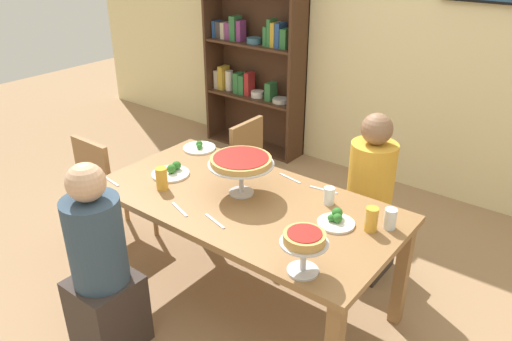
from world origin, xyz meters
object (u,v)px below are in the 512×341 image
at_px(bookshelf, 255,42).
at_px(water_glass_clear_spare, 329,196).
at_px(salad_plate_spare, 172,172).
at_px(chair_head_west, 109,185).
at_px(cutlery_knife_near, 180,209).
at_px(beer_glass_amber_tall, 371,219).
at_px(beer_glass_amber_short, 162,179).
at_px(cutlery_spare_fork, 323,190).
at_px(salad_plate_near_diner, 336,220).
at_px(dining_table, 246,212).
at_px(cutlery_knife_far, 290,178).
at_px(diner_near_left, 101,274).
at_px(salad_plate_far_diner, 199,147).
at_px(cutlery_fork_near, 111,181).
at_px(deep_dish_pizza_stand, 241,163).
at_px(water_glass_clear_near, 390,219).
at_px(chair_far_left, 258,172).
at_px(personal_pizza_stand, 304,243).
at_px(diner_far_right, 368,207).
at_px(cutlery_fork_far, 215,221).
at_px(water_glass_clear_far, 243,155).

bearing_deg(bookshelf, water_glass_clear_spare, -42.80).
height_order(salad_plate_spare, water_glass_clear_spare, water_glass_clear_spare).
distance_m(chair_head_west, salad_plate_spare, 0.68).
distance_m(salad_plate_spare, cutlery_knife_near, 0.46).
relative_size(beer_glass_amber_tall, beer_glass_amber_short, 0.97).
bearing_deg(cutlery_spare_fork, salad_plate_near_diner, 124.00).
distance_m(dining_table, cutlery_knife_far, 0.39).
xyz_separation_m(diner_near_left, salad_plate_far_diner, (-0.33, 1.13, 0.26)).
xyz_separation_m(bookshelf, beer_glass_amber_tall, (2.21, -1.87, -0.31)).
bearing_deg(cutlery_fork_near, salad_plate_far_diner, 90.73).
distance_m(deep_dish_pizza_stand, salad_plate_near_diner, 0.64).
height_order(beer_glass_amber_tall, cutlery_knife_near, beer_glass_amber_tall).
bearing_deg(water_glass_clear_near, chair_far_left, 158.34).
distance_m(bookshelf, personal_pizza_stand, 3.20).
distance_m(chair_far_left, salad_plate_near_diner, 1.23).
height_order(bookshelf, salad_plate_spare, bookshelf).
distance_m(diner_far_right, salad_plate_spare, 1.32).
xyz_separation_m(deep_dish_pizza_stand, salad_plate_far_diner, (-0.65, 0.32, -0.19)).
relative_size(chair_head_west, cutlery_fork_far, 4.83).
bearing_deg(diner_near_left, diner_far_right, -28.21).
relative_size(diner_near_left, beer_glass_amber_tall, 8.51).
distance_m(dining_table, beer_glass_amber_tall, 0.75).
height_order(chair_head_west, cutlery_spare_fork, chair_head_west).
xyz_separation_m(dining_table, salad_plate_near_diner, (0.55, 0.10, 0.11)).
height_order(salad_plate_near_diner, beer_glass_amber_tall, beer_glass_amber_tall).
height_order(chair_head_west, water_glass_clear_near, chair_head_west).
xyz_separation_m(diner_far_right, chair_head_west, (-1.63, -0.86, -0.01)).
height_order(dining_table, deep_dish_pizza_stand, deep_dish_pizza_stand).
relative_size(water_glass_clear_near, cutlery_fork_far, 0.63).
distance_m(personal_pizza_stand, salad_plate_far_diner, 1.54).
bearing_deg(beer_glass_amber_short, water_glass_clear_spare, 27.50).
xyz_separation_m(water_glass_clear_spare, cutlery_fork_near, (-1.22, -0.59, -0.05)).
bearing_deg(cutlery_knife_near, salad_plate_near_diner, 46.86).
distance_m(chair_head_west, cutlery_fork_near, 0.52).
xyz_separation_m(chair_head_west, personal_pizza_stand, (1.83, -0.26, 0.42)).
distance_m(dining_table, chair_far_left, 0.88).
bearing_deg(cutlery_knife_far, cutlery_spare_fork, -170.48).
bearing_deg(water_glass_clear_near, bookshelf, 141.97).
height_order(water_glass_clear_spare, cutlery_knife_near, water_glass_clear_spare).
bearing_deg(cutlery_fork_near, diner_far_right, 49.59).
relative_size(cutlery_knife_near, cutlery_knife_far, 1.00).
bearing_deg(cutlery_fork_near, salad_plate_near_diner, 25.87).
xyz_separation_m(diner_near_left, cutlery_fork_far, (0.40, 0.48, 0.25)).
bearing_deg(cutlery_spare_fork, cutlery_knife_near, 46.02).
relative_size(deep_dish_pizza_stand, water_glass_clear_far, 3.94).
xyz_separation_m(bookshelf, chair_far_left, (1.03, -1.29, -0.64)).
bearing_deg(dining_table, diner_near_left, -116.62).
height_order(chair_head_west, cutlery_knife_near, chair_head_west).
bearing_deg(cutlery_fork_far, dining_table, 108.47).
relative_size(salad_plate_far_diner, water_glass_clear_far, 2.36).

